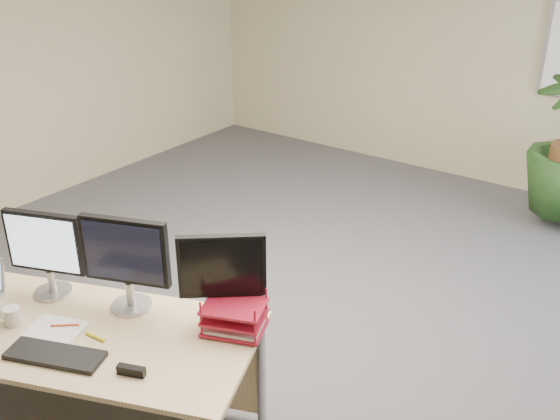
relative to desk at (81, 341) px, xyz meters
The scene contains 13 objects.
floor 1.26m from the desk, 68.61° to the left, with size 8.00×8.00×0.00m, color #48474D.
back_wall 5.10m from the desk, 85.41° to the left, with size 7.00×0.04×2.70m, color #C5B88B.
desk is the anchor object (origin of this frame).
monitor_left 0.54m from the desk, 167.17° to the left, with size 0.44×0.21×0.51m.
monitor_right 0.55m from the desk, 53.93° to the left, with size 0.47×0.22×0.54m.
monitor_dark 0.91m from the desk, 33.75° to the left, with size 0.37×0.32×0.50m.
keyboard 0.38m from the desk, 55.23° to the right, with size 0.48×0.16×0.03m, color black.
coffee_mug 0.38m from the desk, 133.24° to the right, with size 0.13×0.09×0.10m.
spiral_notebook 0.22m from the desk, 85.40° to the right, with size 0.28×0.21×0.01m, color silver.
orange_pen 0.21m from the desk, 72.17° to the right, with size 0.01×0.01×0.15m, color #D34617.
yellow_highlighter 0.29m from the desk, 16.33° to the right, with size 0.02×0.02×0.13m, color yellow.
letter_tray 0.89m from the desk, 27.85° to the left, with size 0.37×0.33×0.15m.
stapler 0.64m from the desk, 14.25° to the right, with size 0.14×0.04×0.05m, color black.
Camera 1 is at (2.09, -2.65, 2.69)m, focal length 40.00 mm.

